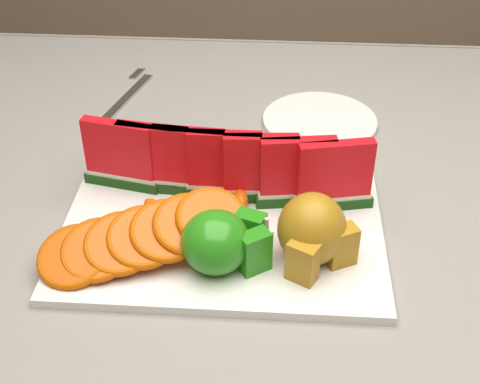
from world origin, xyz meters
name	(u,v)px	position (x,y,z in m)	size (l,w,h in m)	color
table	(268,257)	(0.00, 0.00, 0.65)	(1.40, 0.90, 0.75)	#4C2A19
tablecloth	(269,223)	(0.00, 0.00, 0.72)	(1.53, 1.03, 0.20)	slate
platter	(223,226)	(-0.06, -0.07, 0.76)	(0.40, 0.30, 0.01)	silver
apple_cluster	(222,242)	(-0.05, -0.14, 0.80)	(0.11, 0.09, 0.07)	#20931A
pear_cluster	(313,232)	(0.05, -0.12, 0.81)	(0.10, 0.10, 0.09)	#945707
side_plate	(320,121)	(0.07, 0.20, 0.76)	(0.24, 0.24, 0.01)	silver
fork	(128,95)	(-0.25, 0.27, 0.76)	(0.06, 0.19, 0.00)	silver
watermelon_row	(225,167)	(-0.06, -0.01, 0.82)	(0.39, 0.07, 0.10)	#0A3D12
orange_fan_front	(143,237)	(-0.14, -0.14, 0.80)	(0.27, 0.16, 0.07)	red
orange_fan_back	(202,158)	(-0.10, 0.05, 0.79)	(0.25, 0.11, 0.04)	red
tangerine_segments	(200,206)	(-0.09, -0.05, 0.78)	(0.14, 0.07, 0.02)	#DC6706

